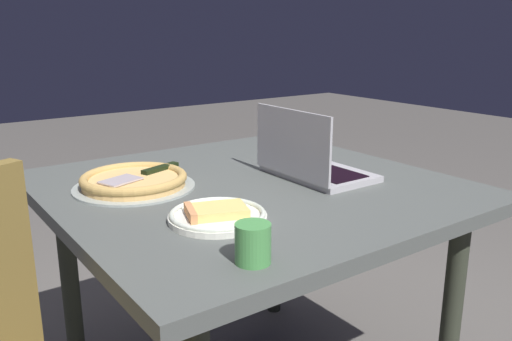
{
  "coord_description": "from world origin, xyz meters",
  "views": [
    {
      "loc": [
        -1.18,
        0.82,
        1.16
      ],
      "look_at": [
        0.04,
        -0.05,
        0.75
      ],
      "focal_mm": 36.91,
      "sensor_mm": 36.0,
      "label": 1
    }
  ],
  "objects": [
    {
      "name": "pizza_plate",
      "position": [
        -0.2,
        0.23,
        0.75
      ],
      "size": [
        0.23,
        0.23,
        0.04
      ],
      "color": "white",
      "rests_on": "dining_table"
    },
    {
      "name": "dining_table",
      "position": [
        0.0,
        0.0,
        0.65
      ],
      "size": [
        1.07,
        1.07,
        0.73
      ],
      "color": "#4C514E",
      "rests_on": "ground_plane"
    },
    {
      "name": "drink_cup",
      "position": [
        -0.43,
        0.3,
        0.77
      ],
      "size": [
        0.07,
        0.07,
        0.08
      ],
      "color": "#4B984C",
      "rests_on": "dining_table"
    },
    {
      "name": "laptop",
      "position": [
        -0.06,
        -0.18,
        0.78
      ],
      "size": [
        0.32,
        0.22,
        0.21
      ],
      "color": "#ADABB0",
      "rests_on": "dining_table"
    },
    {
      "name": "table_knife",
      "position": [
        0.31,
        -0.33,
        0.74
      ],
      "size": [
        0.2,
        0.11,
        0.01
      ],
      "color": "silver",
      "rests_on": "dining_table"
    },
    {
      "name": "pizza_tray",
      "position": [
        0.15,
        0.28,
        0.75
      ],
      "size": [
        0.33,
        0.33,
        0.04
      ],
      "color": "#9DA6A0",
      "rests_on": "dining_table"
    }
  ]
}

